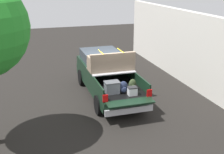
{
  "coord_description": "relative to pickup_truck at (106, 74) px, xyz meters",
  "views": [
    {
      "loc": [
        -11.99,
        3.51,
        5.25
      ],
      "look_at": [
        -0.6,
        0.0,
        1.1
      ],
      "focal_mm": 46.26,
      "sensor_mm": 36.0,
      "label": 1
    }
  ],
  "objects": [
    {
      "name": "pickup_truck",
      "position": [
        0.0,
        0.0,
        0.0
      ],
      "size": [
        6.05,
        2.06,
        2.23
      ],
      "color": "black",
      "rests_on": "ground_plane"
    },
    {
      "name": "building_facade",
      "position": [
        1.48,
        -4.38,
        0.89
      ],
      "size": [
        11.54,
        0.36,
        3.66
      ],
      "primitive_type": "cube",
      "color": "silver",
      "rests_on": "ground_plane"
    },
    {
      "name": "ground_plane",
      "position": [
        -0.35,
        -0.0,
        -0.95
      ],
      "size": [
        40.0,
        40.0,
        0.0
      ],
      "primitive_type": "plane",
      "color": "black"
    }
  ]
}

